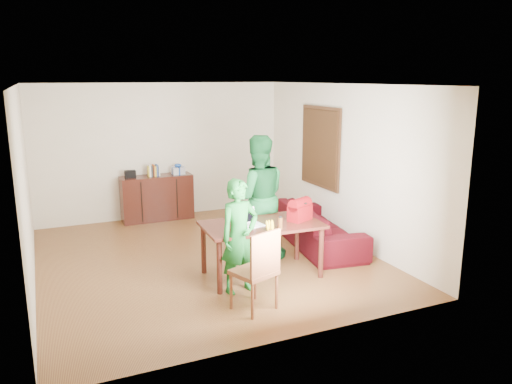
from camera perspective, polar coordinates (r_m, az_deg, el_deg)
name	(u,v)px	position (r m, az deg, el deg)	size (l,w,h in m)	color
room	(203,176)	(7.78, -6.11, 1.84)	(5.20, 5.70, 2.90)	#482012
table	(262,230)	(7.11, 0.65, -4.37)	(1.71, 1.01, 0.78)	black
chair	(255,286)	(6.22, -0.15, -10.72)	(0.59, 0.58, 1.04)	brown
person_near	(239,236)	(6.58, -1.91, -5.07)	(0.56, 0.37, 1.53)	#156120
person_far	(258,197)	(7.78, 0.18, -0.59)	(0.95, 0.74, 1.95)	#125424
laptop	(252,223)	(6.94, -0.51, -3.56)	(0.36, 0.28, 0.23)	white
bananas	(270,229)	(6.74, 1.60, -4.21)	(0.15, 0.10, 0.06)	gold
bottle	(280,223)	(6.79, 2.79, -3.54)	(0.06, 0.06, 0.18)	#572E14
red_bag	(300,212)	(7.23, 5.03, -2.25)	(0.35, 0.20, 0.26)	#6A0707
sofa	(318,226)	(8.56, 7.10, -3.91)	(2.25, 0.88, 0.66)	#380707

